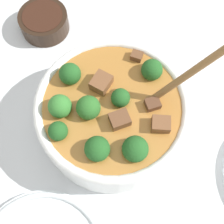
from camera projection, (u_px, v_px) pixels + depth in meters
The scene contains 3 objects.
ground_plane at pixel (112, 124), 0.63m from camera, with size 4.00×4.00×0.00m, color silver.
stew_bowl at pixel (112, 114), 0.57m from camera, with size 0.31×0.27×0.25m.
condiment_bowl at pixel (44, 21), 0.69m from camera, with size 0.11×0.11×0.04m.
Camera 1 is at (-0.02, -0.22, 0.59)m, focal length 50.00 mm.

